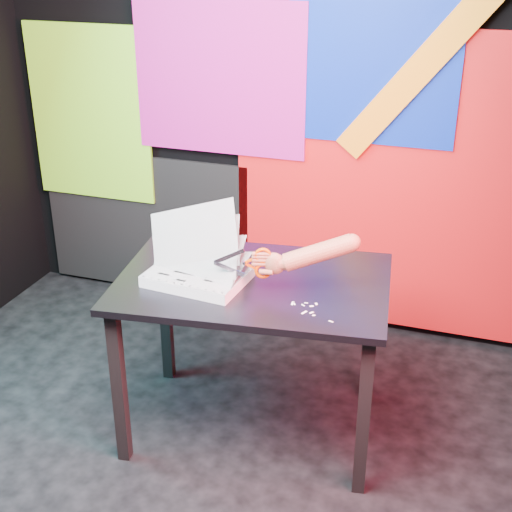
% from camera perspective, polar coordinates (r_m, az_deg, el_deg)
% --- Properties ---
extents(room, '(3.01, 3.01, 2.71)m').
position_cam_1_polar(room, '(2.47, -9.91, 7.35)').
color(room, black).
rests_on(room, ground).
extents(backdrop, '(2.88, 0.05, 2.08)m').
position_cam_1_polar(backdrop, '(3.86, 1.56, 7.99)').
color(backdrop, red).
rests_on(backdrop, ground).
extents(work_table, '(1.20, 0.88, 0.75)m').
position_cam_1_polar(work_table, '(2.99, -0.24, -3.60)').
color(work_table, black).
rests_on(work_table, ground).
extents(printout_stack, '(0.46, 0.32, 0.36)m').
position_cam_1_polar(printout_stack, '(2.93, -4.69, -1.43)').
color(printout_stack, silver).
rests_on(printout_stack, work_table).
extents(scissors, '(0.22, 0.07, 0.13)m').
position_cam_1_polar(scissors, '(2.79, 0.23, -0.58)').
color(scissors, silver).
rests_on(scissors, printout_stack).
extents(hand_forearm, '(0.40, 0.15, 0.18)m').
position_cam_1_polar(hand_forearm, '(2.77, 4.43, 0.13)').
color(hand_forearm, '#B36A4D').
rests_on(hand_forearm, work_table).
extents(paper_clippings, '(0.19, 0.13, 0.00)m').
position_cam_1_polar(paper_clippings, '(2.73, 4.11, -4.24)').
color(paper_clippings, white).
rests_on(paper_clippings, work_table).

